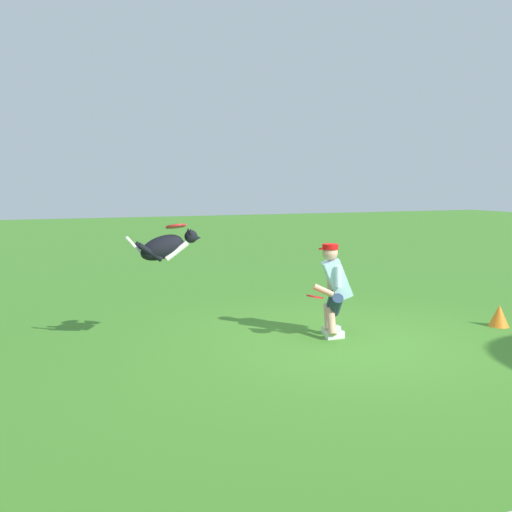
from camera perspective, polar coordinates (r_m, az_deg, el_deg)
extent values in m
plane|color=#418129|center=(7.64, 9.27, -8.85)|extent=(60.00, 60.00, 0.00)
cube|color=silver|center=(8.16, 7.63, -7.40)|extent=(0.26, 0.10, 0.10)
cylinder|color=tan|center=(8.11, 7.30, -6.11)|extent=(0.21, 0.33, 0.37)
cylinder|color=navy|center=(8.05, 7.78, -4.58)|extent=(0.28, 0.43, 0.37)
cube|color=silver|center=(7.90, 7.98, -7.92)|extent=(0.26, 0.10, 0.10)
cylinder|color=tan|center=(7.84, 7.64, -6.59)|extent=(0.21, 0.33, 0.37)
cylinder|color=navy|center=(7.82, 8.08, -4.94)|extent=(0.28, 0.43, 0.37)
cube|color=#B3DCEC|center=(7.88, 8.18, -2.30)|extent=(0.50, 0.46, 0.58)
cylinder|color=#B3DCEC|center=(8.06, 7.80, -1.64)|extent=(0.13, 0.16, 0.29)
cylinder|color=#B3DCEC|center=(7.67, 8.31, -2.11)|extent=(0.13, 0.16, 0.29)
cylinder|color=tan|center=(7.65, 6.84, -3.48)|extent=(0.30, 0.17, 0.19)
cylinder|color=tan|center=(8.10, 7.47, -2.74)|extent=(0.12, 0.16, 0.27)
sphere|color=tan|center=(7.81, 7.51, 0.30)|extent=(0.21, 0.21, 0.21)
cylinder|color=red|center=(7.80, 7.52, 0.96)|extent=(0.22, 0.22, 0.07)
cylinder|color=red|center=(7.78, 6.79, 0.73)|extent=(0.12, 0.12, 0.02)
ellipsoid|color=black|center=(7.28, -9.49, 0.85)|extent=(0.64, 0.30, 0.45)
ellipsoid|color=white|center=(7.32, -8.29, 0.69)|extent=(0.14, 0.20, 0.17)
sphere|color=black|center=(7.36, -6.60, 1.98)|extent=(0.17, 0.17, 0.17)
cone|color=black|center=(7.39, -5.93, 1.85)|extent=(0.09, 0.09, 0.09)
cone|color=black|center=(7.30, -6.63, 2.52)|extent=(0.06, 0.06, 0.07)
cone|color=black|center=(7.40, -6.88, 2.59)|extent=(0.06, 0.06, 0.07)
cylinder|color=white|center=(7.24, -8.00, 0.51)|extent=(0.32, 0.08, 0.25)
cylinder|color=white|center=(7.41, -8.36, 0.65)|extent=(0.32, 0.08, 0.25)
cylinder|color=black|center=(7.16, -10.65, 0.37)|extent=(0.32, 0.08, 0.25)
cylinder|color=black|center=(7.33, -10.95, 0.52)|extent=(0.32, 0.08, 0.25)
cylinder|color=white|center=(7.19, -12.33, 1.11)|extent=(0.20, 0.05, 0.23)
cylinder|color=red|center=(7.30, -8.11, 3.00)|extent=(0.35, 0.35, 0.09)
cylinder|color=red|center=(7.62, 5.96, -4.11)|extent=(0.30, 0.31, 0.10)
cone|color=orange|center=(9.20, 23.36, -5.55)|extent=(0.29, 0.29, 0.33)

